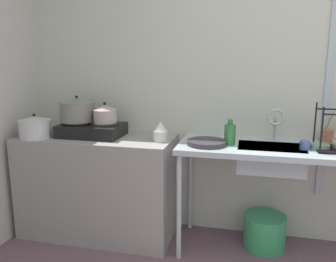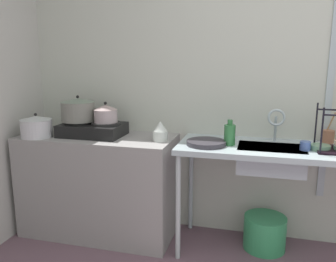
# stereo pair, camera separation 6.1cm
# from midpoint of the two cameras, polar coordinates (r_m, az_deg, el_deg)

# --- Properties ---
(wall_back) EXTENTS (5.49, 0.10, 2.62)m
(wall_back) POSITION_cam_midpoint_polar(r_m,az_deg,el_deg) (2.89, 22.52, 8.13)
(wall_back) COLOR #B9BEB0
(wall_back) RESTS_ON ground
(wall_metal_strip) EXTENTS (0.05, 0.01, 2.09)m
(wall_metal_strip) POSITION_cam_midpoint_polar(r_m,az_deg,el_deg) (2.84, 24.68, 10.56)
(wall_metal_strip) COLOR #A2B2B7
(counter_concrete) EXTENTS (1.25, 0.56, 0.84)m
(counter_concrete) POSITION_cam_midpoint_polar(r_m,az_deg,el_deg) (2.98, -11.91, -8.70)
(counter_concrete) COLOR gray
(counter_concrete) RESTS_ON ground
(counter_sink) EXTENTS (1.41, 0.56, 0.84)m
(counter_sink) POSITION_cam_midpoint_polar(r_m,az_deg,el_deg) (2.61, 16.73, -3.85)
(counter_sink) COLOR #A2B2B7
(counter_sink) RESTS_ON ground
(stove) EXTENTS (0.50, 0.33, 0.12)m
(stove) POSITION_cam_midpoint_polar(r_m,az_deg,el_deg) (2.87, -13.04, 0.27)
(stove) COLOR black
(stove) RESTS_ON counter_concrete
(pot_on_left_burner) EXTENTS (0.28, 0.28, 0.21)m
(pot_on_left_burner) POSITION_cam_midpoint_polar(r_m,az_deg,el_deg) (2.90, -15.32, 3.38)
(pot_on_left_burner) COLOR slate
(pot_on_left_burner) RESTS_ON stove
(pot_on_right_burner) EXTENTS (0.19, 0.19, 0.17)m
(pot_on_right_burner) POSITION_cam_midpoint_polar(r_m,az_deg,el_deg) (2.80, -10.95, 2.82)
(pot_on_right_burner) COLOR #A7979A
(pot_on_right_burner) RESTS_ON stove
(pot_beside_stove) EXTENTS (0.25, 0.25, 0.19)m
(pot_beside_stove) POSITION_cam_midpoint_polar(r_m,az_deg,el_deg) (2.94, -21.63, 0.61)
(pot_beside_stove) COLOR silver
(pot_beside_stove) RESTS_ON counter_concrete
(percolator) EXTENTS (0.12, 0.12, 0.15)m
(percolator) POSITION_cam_midpoint_polar(r_m,az_deg,el_deg) (2.62, -1.95, -0.07)
(percolator) COLOR silver
(percolator) RESTS_ON counter_concrete
(sink_basin) EXTENTS (0.47, 0.30, 0.18)m
(sink_basin) POSITION_cam_midpoint_polar(r_m,az_deg,el_deg) (2.60, 15.91, -4.37)
(sink_basin) COLOR #A2B2B7
(sink_basin) RESTS_ON counter_sink
(faucet) EXTENTS (0.13, 0.07, 0.26)m
(faucet) POSITION_cam_midpoint_polar(r_m,az_deg,el_deg) (2.68, 16.70, 1.83)
(faucet) COLOR #A2B2B7
(faucet) RESTS_ON counter_sink
(frying_pan) EXTENTS (0.29, 0.29, 0.03)m
(frying_pan) POSITION_cam_midpoint_polar(r_m,az_deg,el_deg) (2.53, 5.69, -1.92)
(frying_pan) COLOR #312D34
(frying_pan) RESTS_ON counter_sink
(cup_by_rack) EXTENTS (0.07, 0.07, 0.06)m
(cup_by_rack) POSITION_cam_midpoint_polar(r_m,az_deg,el_deg) (2.56, 21.00, -2.18)
(cup_by_rack) COLOR #4660A5
(cup_by_rack) RESTS_ON counter_sink
(small_bowl_on_drainboard) EXTENTS (0.14, 0.14, 0.04)m
(small_bowl_on_drainboard) POSITION_cam_midpoint_polar(r_m,az_deg,el_deg) (2.61, 23.09, -2.37)
(small_bowl_on_drainboard) COLOR gray
(small_bowl_on_drainboard) RESTS_ON counter_sink
(bottle_by_sink) EXTENTS (0.08, 0.08, 0.19)m
(bottle_by_sink) POSITION_cam_midpoint_polar(r_m,az_deg,el_deg) (2.55, 9.49, -0.49)
(bottle_by_sink) COLOR #2F703B
(bottle_by_sink) RESTS_ON counter_sink
(utensil_jar) EXTENTS (0.08, 0.08, 0.23)m
(utensil_jar) POSITION_cam_midpoint_polar(r_m,az_deg,el_deg) (2.85, 24.15, -0.67)
(utensil_jar) COLOR #9E644A
(utensil_jar) RESTS_ON counter_sink
(bucket_on_floor) EXTENTS (0.32, 0.32, 0.26)m
(bucket_on_floor) POSITION_cam_midpoint_polar(r_m,az_deg,el_deg) (2.90, 15.00, -15.69)
(bucket_on_floor) COLOR #328F58
(bucket_on_floor) RESTS_ON ground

